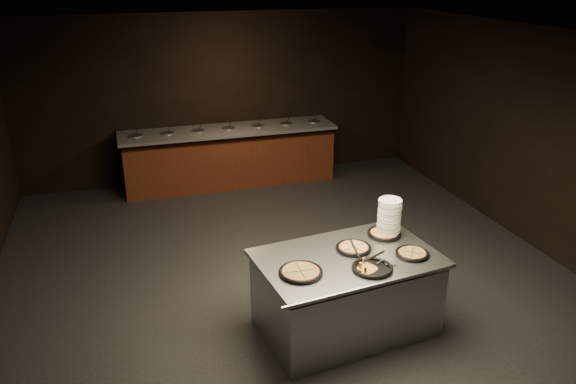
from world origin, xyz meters
The scene contains 11 objects.
room centered at (0.00, 0.00, 1.45)m, with size 7.02×8.02×2.92m.
salad_bar centered at (0.00, 3.56, 0.44)m, with size 3.70×0.83×1.18m.
serving_counter centered at (0.29, -1.01, 0.42)m, with size 1.94×1.37×0.87m.
plate_stack centered at (0.91, -0.67, 1.07)m, with size 0.25×0.25×0.41m, color white.
pan_veggie_whole centered at (-0.28, -1.20, 0.89)m, with size 0.43×0.43×0.04m.
pan_cheese_whole centered at (0.40, -0.89, 0.89)m, with size 0.37×0.37×0.04m.
pan_cheese_slices_a centered at (0.86, -0.68, 0.89)m, with size 0.37×0.37×0.04m.
pan_cheese_slices_b centered at (0.41, -1.33, 0.89)m, with size 0.40×0.40×0.04m.
pan_veggie_slices centered at (0.93, -1.18, 0.89)m, with size 0.34×0.34×0.04m.
server_left centered at (0.34, -1.00, 0.94)m, with size 0.10×0.31×0.15m.
server_right centered at (0.51, -1.26, 0.95)m, with size 0.33×0.11×0.16m.
Camera 1 is at (-1.77, -5.63, 3.62)m, focal length 35.00 mm.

